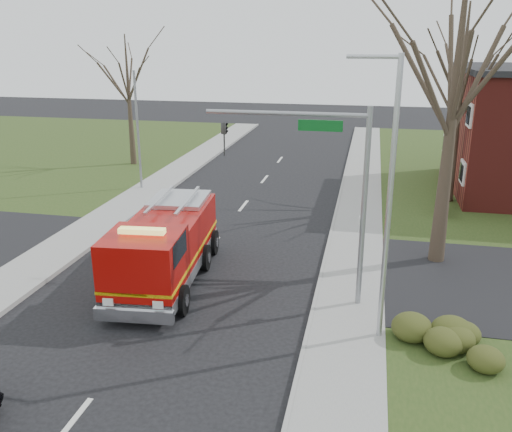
# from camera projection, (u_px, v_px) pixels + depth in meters

# --- Properties ---
(ground) EXTENTS (120.00, 120.00, 0.00)m
(ground) POSITION_uv_depth(u_px,v_px,m) (163.00, 308.00, 18.46)
(ground) COLOR black
(ground) RESTS_ON ground
(sidewalk_right) EXTENTS (2.40, 80.00, 0.15)m
(sidewalk_right) POSITION_uv_depth(u_px,v_px,m) (346.00, 325.00, 17.21)
(sidewalk_right) COLOR gray
(sidewalk_right) RESTS_ON ground
(sidewalk_left) EXTENTS (2.40, 80.00, 0.15)m
(sidewalk_left) POSITION_uv_depth(u_px,v_px,m) (2.00, 289.00, 19.66)
(sidewalk_left) COLOR gray
(sidewalk_left) RESTS_ON ground
(health_center_sign) EXTENTS (0.12, 2.00, 1.40)m
(health_center_sign) POSITION_uv_depth(u_px,v_px,m) (445.00, 199.00, 27.72)
(health_center_sign) COLOR #4A1112
(health_center_sign) RESTS_ON ground
(hedge_corner) EXTENTS (2.80, 2.00, 0.90)m
(hedge_corner) POSITION_uv_depth(u_px,v_px,m) (444.00, 337.00, 15.57)
(hedge_corner) COLOR #374017
(hedge_corner) RESTS_ON lawn_right
(bare_tree_near) EXTENTS (6.00, 6.00, 12.00)m
(bare_tree_near) POSITION_uv_depth(u_px,v_px,m) (456.00, 76.00, 19.83)
(bare_tree_near) COLOR #32261D
(bare_tree_near) RESTS_ON ground
(bare_tree_far) EXTENTS (5.25, 5.25, 10.50)m
(bare_tree_far) POSITION_uv_depth(u_px,v_px,m) (461.00, 84.00, 28.18)
(bare_tree_far) COLOR #32261D
(bare_tree_far) RESTS_ON ground
(bare_tree_left) EXTENTS (4.50, 4.50, 9.00)m
(bare_tree_left) POSITION_uv_depth(u_px,v_px,m) (128.00, 86.00, 37.26)
(bare_tree_left) COLOR #32261D
(bare_tree_left) RESTS_ON ground
(traffic_signal_mast) EXTENTS (5.29, 0.18, 6.80)m
(traffic_signal_mast) POSITION_uv_depth(u_px,v_px,m) (325.00, 171.00, 17.35)
(traffic_signal_mast) COLOR gray
(traffic_signal_mast) RESTS_ON ground
(streetlight_pole) EXTENTS (1.48, 0.16, 8.40)m
(streetlight_pole) POSITION_uv_depth(u_px,v_px,m) (388.00, 196.00, 15.16)
(streetlight_pole) COLOR #B7BABF
(streetlight_pole) RESTS_ON ground
(utility_pole_far) EXTENTS (0.14, 0.14, 7.00)m
(utility_pole_far) POSITION_uv_depth(u_px,v_px,m) (138.00, 132.00, 31.70)
(utility_pole_far) COLOR gray
(utility_pole_far) RESTS_ON ground
(fire_engine) EXTENTS (3.35, 7.54, 2.96)m
(fire_engine) POSITION_uv_depth(u_px,v_px,m) (164.00, 249.00, 20.03)
(fire_engine) COLOR #9F0B07
(fire_engine) RESTS_ON ground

